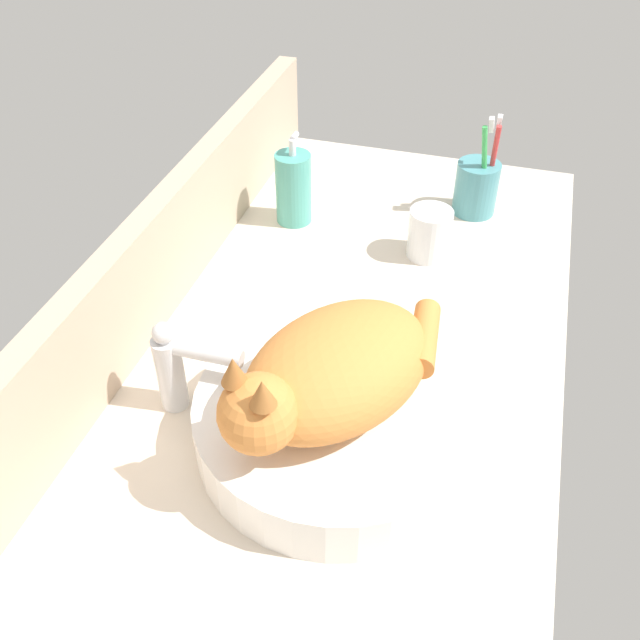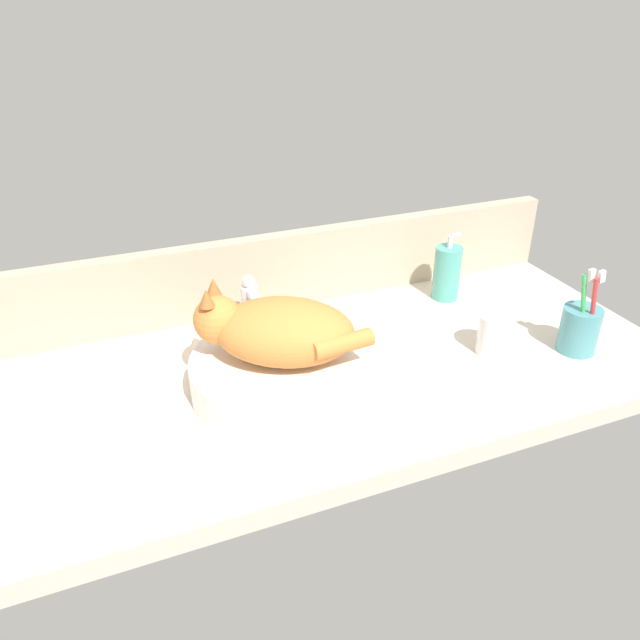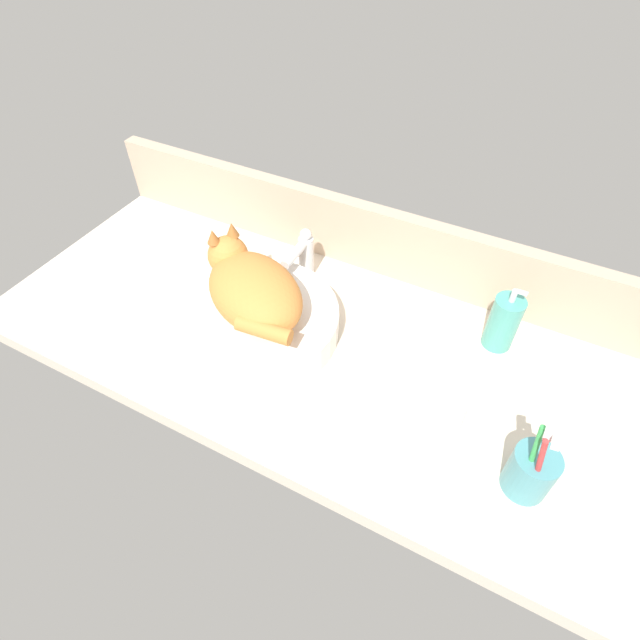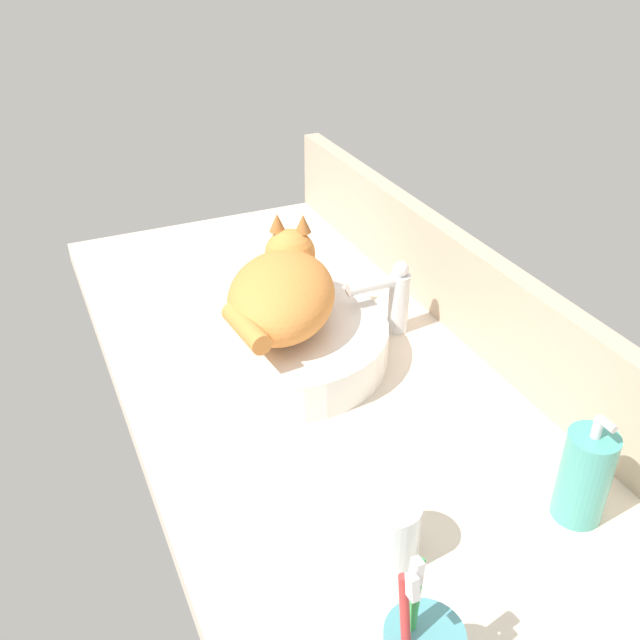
{
  "view_description": "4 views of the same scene",
  "coord_description": "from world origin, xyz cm",
  "px_view_note": "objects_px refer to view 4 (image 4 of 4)",
  "views": [
    {
      "loc": [
        -65.57,
        -17.97,
        68.54
      ],
      "look_at": [
        4.21,
        2.59,
        7.4
      ],
      "focal_mm": 40.0,
      "sensor_mm": 36.0,
      "label": 1
    },
    {
      "loc": [
        -38.66,
        -93.75,
        67.33
      ],
      "look_at": [
        -0.04,
        1.55,
        10.04
      ],
      "focal_mm": 35.0,
      "sensor_mm": 36.0,
      "label": 2
    },
    {
      "loc": [
        37.19,
        -63.38,
        81.84
      ],
      "look_at": [
        5.77,
        -2.78,
        10.34
      ],
      "focal_mm": 28.0,
      "sensor_mm": 36.0,
      "label": 3
    },
    {
      "loc": [
        83.24,
        -38.43,
        68.34
      ],
      "look_at": [
        -1.56,
        -0.03,
        10.89
      ],
      "focal_mm": 40.0,
      "sensor_mm": 36.0,
      "label": 4
    }
  ],
  "objects_px": {
    "cat": "(282,290)",
    "faucet": "(393,295)",
    "soap_dispenser": "(585,476)",
    "sink_basin": "(283,342)",
    "water_glass": "(390,533)"
  },
  "relations": [
    {
      "from": "cat",
      "to": "faucet",
      "type": "relative_size",
      "value": 2.21
    },
    {
      "from": "cat",
      "to": "faucet",
      "type": "xyz_separation_m",
      "value": [
        0.01,
        0.2,
        -0.05
      ]
    },
    {
      "from": "cat",
      "to": "soap_dispenser",
      "type": "height_order",
      "value": "cat"
    },
    {
      "from": "sink_basin",
      "to": "water_glass",
      "type": "distance_m",
      "value": 0.43
    },
    {
      "from": "sink_basin",
      "to": "soap_dispenser",
      "type": "distance_m",
      "value": 0.52
    },
    {
      "from": "cat",
      "to": "faucet",
      "type": "distance_m",
      "value": 0.21
    },
    {
      "from": "water_glass",
      "to": "soap_dispenser",
      "type": "bearing_deg",
      "value": 80.68
    },
    {
      "from": "cat",
      "to": "water_glass",
      "type": "distance_m",
      "value": 0.45
    },
    {
      "from": "soap_dispenser",
      "to": "water_glass",
      "type": "xyz_separation_m",
      "value": [
        -0.04,
        -0.25,
        -0.03
      ]
    },
    {
      "from": "cat",
      "to": "water_glass",
      "type": "xyz_separation_m",
      "value": [
        0.44,
        -0.04,
        -0.09
      ]
    },
    {
      "from": "faucet",
      "to": "soap_dispenser",
      "type": "xyz_separation_m",
      "value": [
        0.47,
        0.0,
        -0.01
      ]
    },
    {
      "from": "faucet",
      "to": "water_glass",
      "type": "bearing_deg",
      "value": -29.68
    },
    {
      "from": "sink_basin",
      "to": "cat",
      "type": "height_order",
      "value": "cat"
    },
    {
      "from": "cat",
      "to": "soap_dispenser",
      "type": "relative_size",
      "value": 1.88
    },
    {
      "from": "cat",
      "to": "soap_dispenser",
      "type": "xyz_separation_m",
      "value": [
        0.48,
        0.2,
        -0.06
      ]
    }
  ]
}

